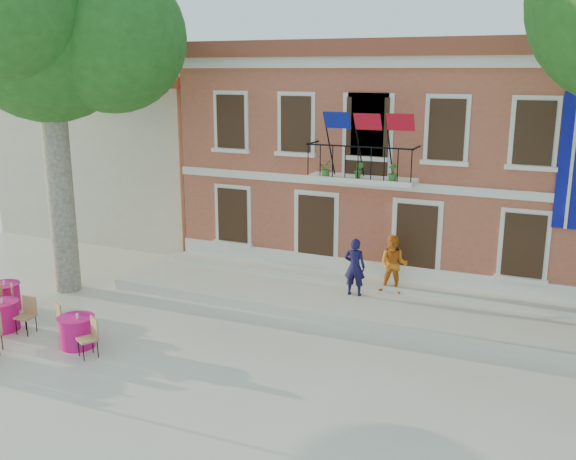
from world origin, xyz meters
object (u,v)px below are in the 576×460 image
(cafe_table_0, at_px, (4,296))
(cafe_table_3, at_px, (2,314))
(pedestrian_navy, at_px, (355,267))
(cafe_table_1, at_px, (77,330))
(pedestrian_orange, at_px, (393,265))
(plane_tree_west, at_px, (46,31))

(cafe_table_0, distance_m, cafe_table_3, 1.54)
(pedestrian_navy, height_order, cafe_table_3, pedestrian_navy)
(cafe_table_0, relative_size, cafe_table_1, 0.93)
(pedestrian_orange, relative_size, cafe_table_1, 0.91)
(cafe_table_0, bearing_deg, cafe_table_1, -16.77)
(plane_tree_west, distance_m, pedestrian_orange, 11.88)
(cafe_table_1, bearing_deg, cafe_table_0, 163.23)
(pedestrian_navy, height_order, cafe_table_1, pedestrian_navy)
(pedestrian_navy, bearing_deg, cafe_table_0, 22.46)
(pedestrian_navy, bearing_deg, plane_tree_west, 11.49)
(plane_tree_west, xyz_separation_m, pedestrian_orange, (9.46, 3.03, -6.52))
(cafe_table_0, bearing_deg, cafe_table_3, -44.36)
(cafe_table_1, distance_m, cafe_table_3, 2.52)
(pedestrian_navy, xyz_separation_m, cafe_table_1, (-5.26, -5.57, -0.72))
(cafe_table_1, xyz_separation_m, cafe_table_3, (-2.52, 0.02, 0.01))
(pedestrian_orange, distance_m, cafe_table_0, 11.12)
(pedestrian_navy, distance_m, pedestrian_orange, 1.15)
(cafe_table_1, relative_size, cafe_table_3, 1.01)
(cafe_table_0, height_order, cafe_table_1, same)
(plane_tree_west, distance_m, cafe_table_1, 8.55)
(cafe_table_0, xyz_separation_m, cafe_table_1, (3.62, -1.09, 0.00))
(pedestrian_navy, relative_size, cafe_table_3, 0.91)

